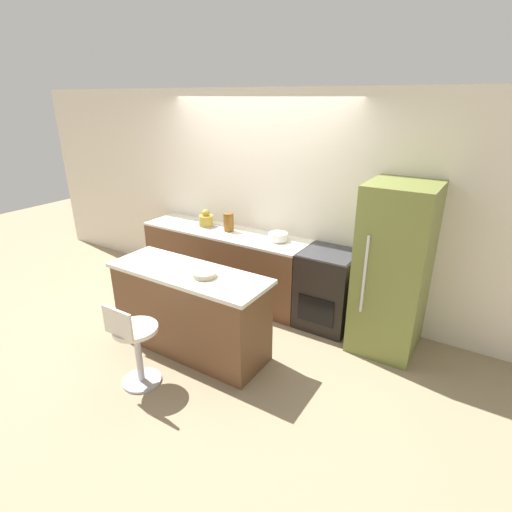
% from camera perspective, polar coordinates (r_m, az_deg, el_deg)
% --- Properties ---
extents(ground_plane, '(14.00, 14.00, 0.00)m').
position_cam_1_polar(ground_plane, '(5.08, -3.32, -7.65)').
color(ground_plane, '#998466').
extents(wall_back, '(8.00, 0.06, 2.60)m').
position_cam_1_polar(wall_back, '(5.10, 0.57, 8.26)').
color(wall_back, silver).
rests_on(wall_back, ground_plane).
extents(back_counter, '(2.28, 0.59, 0.90)m').
position_cam_1_polar(back_counter, '(5.30, -4.48, -1.00)').
color(back_counter, brown).
rests_on(back_counter, ground_plane).
extents(kitchen_island, '(1.71, 0.60, 0.90)m').
position_cam_1_polar(kitchen_island, '(4.20, -9.37, -7.70)').
color(kitchen_island, brown).
rests_on(kitchen_island, ground_plane).
extents(oven_range, '(0.60, 0.61, 0.90)m').
position_cam_1_polar(oven_range, '(4.65, 10.14, -4.67)').
color(oven_range, black).
rests_on(oven_range, ground_plane).
extents(refrigerator, '(0.65, 0.74, 1.76)m').
position_cam_1_polar(refrigerator, '(4.24, 19.00, -1.88)').
color(refrigerator, olive).
rests_on(refrigerator, ground_plane).
extents(stool_chair, '(0.40, 0.40, 0.85)m').
position_cam_1_polar(stool_chair, '(3.83, -16.92, -12.01)').
color(stool_chair, '#B7B7BC').
rests_on(stool_chair, ground_plane).
extents(kettle, '(0.19, 0.19, 0.22)m').
position_cam_1_polar(kettle, '(5.32, -7.16, 5.22)').
color(kettle, '#B29333').
rests_on(kettle, back_counter).
extents(mixing_bowl, '(0.22, 0.22, 0.10)m').
position_cam_1_polar(mixing_bowl, '(4.75, 3.19, 2.78)').
color(mixing_bowl, white).
rests_on(mixing_bowl, back_counter).
extents(canister_jar, '(0.14, 0.14, 0.23)m').
position_cam_1_polar(canister_jar, '(5.10, -3.93, 4.90)').
color(canister_jar, brown).
rests_on(canister_jar, back_counter).
extents(fruit_bowl, '(0.23, 0.23, 0.05)m').
position_cam_1_polar(fruit_bowl, '(3.85, -7.37, -2.59)').
color(fruit_bowl, '#C1B28E').
rests_on(fruit_bowl, kitchen_island).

